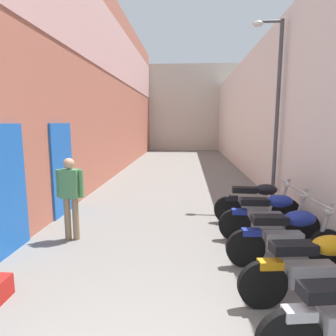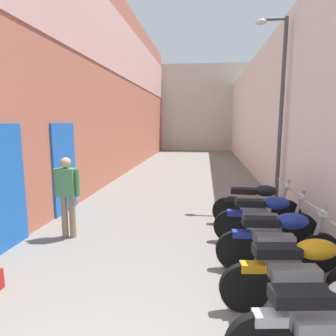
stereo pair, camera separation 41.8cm
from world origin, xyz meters
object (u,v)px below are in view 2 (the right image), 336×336
(motorcycle_third, at_px, (279,239))
(pedestrian_mid_alley, at_px, (67,191))
(motorcycle_nearest, at_px, (333,323))
(motorcycle_fifth, at_px, (256,203))
(motorcycle_second, at_px, (300,272))
(motorcycle_fourth, at_px, (265,217))
(street_lamp, at_px, (278,100))

(motorcycle_third, xyz_separation_m, pedestrian_mid_alley, (-3.73, 0.83, 0.42))
(motorcycle_nearest, relative_size, motorcycle_third, 1.00)
(motorcycle_third, height_order, motorcycle_fifth, same)
(motorcycle_second, height_order, motorcycle_fourth, same)
(motorcycle_fifth, xyz_separation_m, pedestrian_mid_alley, (-3.73, -1.11, 0.42))
(motorcycle_third, height_order, street_lamp, street_lamp)
(motorcycle_nearest, distance_m, motorcycle_fifth, 3.80)
(pedestrian_mid_alley, bearing_deg, motorcycle_fourth, 2.49)
(motorcycle_nearest, xyz_separation_m, street_lamp, (0.70, 5.40, 2.28))
(motorcycle_third, bearing_deg, motorcycle_fifth, 90.00)
(pedestrian_mid_alley, bearing_deg, street_lamp, 31.41)
(motorcycle_third, relative_size, pedestrian_mid_alley, 1.18)
(motorcycle_nearest, bearing_deg, motorcycle_third, 90.00)
(motorcycle_fourth, bearing_deg, motorcycle_nearest, -90.00)
(motorcycle_second, relative_size, street_lamp, 0.39)
(motorcycle_nearest, bearing_deg, motorcycle_fifth, 90.00)
(motorcycle_fifth, bearing_deg, motorcycle_fourth, -90.00)
(motorcycle_third, bearing_deg, street_lamp, 78.79)
(motorcycle_fifth, height_order, street_lamp, street_lamp)
(motorcycle_third, distance_m, pedestrian_mid_alley, 3.84)
(motorcycle_second, bearing_deg, motorcycle_fourth, 90.00)
(motorcycle_nearest, height_order, motorcycle_fourth, same)
(pedestrian_mid_alley, bearing_deg, motorcycle_second, -25.99)
(motorcycle_third, distance_m, street_lamp, 4.27)
(motorcycle_nearest, relative_size, motorcycle_fifth, 1.00)
(motorcycle_nearest, relative_size, street_lamp, 0.39)
(motorcycle_third, bearing_deg, motorcycle_fourth, 90.00)
(motorcycle_nearest, xyz_separation_m, motorcycle_fourth, (0.00, 2.86, 0.00))
(motorcycle_third, xyz_separation_m, street_lamp, (0.70, 3.54, 2.28))
(motorcycle_fifth, bearing_deg, motorcycle_nearest, -90.00)
(motorcycle_nearest, distance_m, motorcycle_third, 1.86)
(motorcycle_second, bearing_deg, street_lamp, 81.18)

